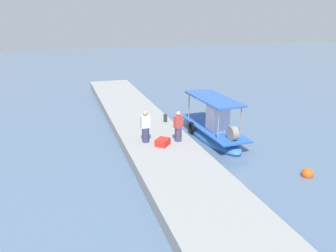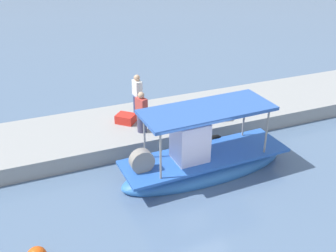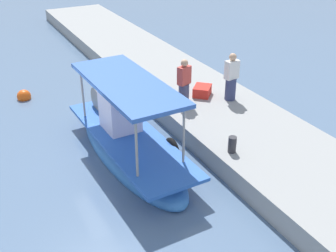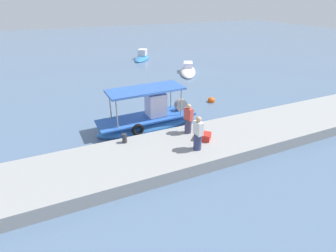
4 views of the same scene
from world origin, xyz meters
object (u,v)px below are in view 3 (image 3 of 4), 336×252
(fisherman_by_crate, at_px, (231,79))
(cargo_crate, at_px, (202,91))
(main_fishing_boat, at_px, (129,142))
(fisherman_near_bollard, at_px, (184,84))
(mooring_bollard, at_px, (232,144))
(marker_buoy, at_px, (24,96))

(fisherman_by_crate, relative_size, cargo_crate, 2.37)
(main_fishing_boat, bearing_deg, fisherman_by_crate, -78.23)
(fisherman_near_bollard, height_order, mooring_bollard, fisherman_near_bollard)
(marker_buoy, bearing_deg, main_fishing_boat, -160.80)
(fisherman_near_bollard, bearing_deg, fisherman_by_crate, -103.20)
(fisherman_near_bollard, bearing_deg, marker_buoy, 45.89)
(mooring_bollard, bearing_deg, fisherman_near_bollard, -6.08)
(main_fishing_boat, relative_size, fisherman_by_crate, 3.62)
(main_fishing_boat, distance_m, mooring_bollard, 3.20)
(fisherman_near_bollard, bearing_deg, mooring_bollard, 173.92)
(main_fishing_boat, distance_m, fisherman_by_crate, 4.62)
(main_fishing_boat, xyz_separation_m, fisherman_near_bollard, (1.32, -2.70, 0.92))
(mooring_bollard, height_order, cargo_crate, mooring_bollard)
(fisherman_by_crate, relative_size, mooring_bollard, 3.59)
(main_fishing_boat, relative_size, marker_buoy, 11.40)
(mooring_bollard, relative_size, marker_buoy, 0.88)
(fisherman_by_crate, bearing_deg, fisherman_near_bollard, 76.80)
(main_fishing_boat, xyz_separation_m, fisherman_by_crate, (0.92, -4.42, 0.95))
(mooring_bollard, bearing_deg, main_fishing_boat, 47.37)
(mooring_bollard, bearing_deg, cargo_crate, -19.66)
(fisherman_by_crate, bearing_deg, marker_buoy, 52.22)
(mooring_bollard, relative_size, cargo_crate, 0.66)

